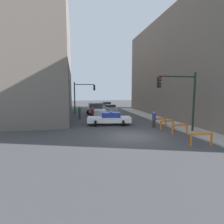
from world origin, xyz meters
name	(u,v)px	position (x,y,z in m)	size (l,w,h in m)	color
ground_plane	(131,136)	(0.00, 0.00, 0.00)	(120.00, 120.00, 0.00)	#424244
sidewalk_right	(197,132)	(6.20, 0.00, 0.06)	(2.40, 44.00, 0.12)	#B2ADA3
building_corner_left	(18,59)	(-12.00, 14.00, 8.21)	(14.00, 20.00, 16.41)	#6B6056
building_right	(206,67)	(13.40, 8.00, 7.04)	(12.00, 28.00, 14.08)	#6B6056
traffic_light_near	(183,93)	(4.73, 0.24, 3.53)	(3.64, 0.35, 5.20)	black
traffic_light_far	(81,93)	(-3.30, 15.58, 3.40)	(3.44, 0.35, 5.20)	black
police_car	(110,118)	(-0.73, 5.28, 0.72)	(4.93, 2.82, 1.52)	white
white_truck	(96,110)	(-1.26, 12.70, 0.91)	(2.86, 5.52, 1.90)	silver
parked_car_near	(110,108)	(1.89, 17.96, 0.67)	(2.55, 4.46, 1.31)	silver
parked_car_mid	(106,105)	(2.73, 25.94, 0.67)	(2.46, 4.41, 1.31)	#474C51
pedestrian_crossing	(93,114)	(-2.22, 8.84, 0.86)	(0.51, 0.51, 1.66)	#382D23
pedestrian_corner	(80,112)	(-3.79, 10.48, 0.86)	(0.38, 0.38, 1.66)	#474C66
pedestrian_sidewalk	(154,119)	(3.39, 2.87, 0.86)	(0.48, 0.48, 1.66)	#382D23
barrier_front	(201,137)	(3.81, -3.44, 0.62)	(1.59, 0.36, 0.90)	orange
barrier_mid	(180,127)	(4.27, -0.28, 0.62)	(1.60, 0.26, 0.90)	orange
barrier_back	(167,123)	(4.25, 1.76, 0.62)	(1.59, 0.33, 0.90)	orange
barrier_corner	(160,121)	(4.16, 3.14, 0.62)	(1.60, 0.30, 0.90)	orange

